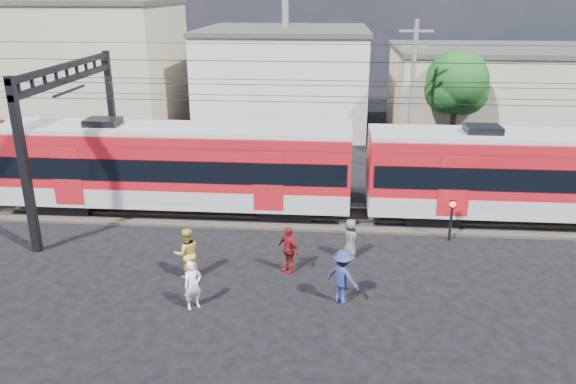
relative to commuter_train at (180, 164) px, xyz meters
name	(u,v)px	position (x,y,z in m)	size (l,w,h in m)	color
ground	(275,308)	(5.21, -8.00, -2.40)	(120.00, 120.00, 0.00)	black
track_bed	(293,215)	(5.21, 0.00, -2.34)	(70.00, 3.40, 0.12)	#2D2823
rail_near	(291,219)	(5.21, -0.75, -2.22)	(70.00, 0.12, 0.12)	#59544C
rail_far	(294,207)	(5.21, 0.75, -2.22)	(70.00, 0.12, 0.12)	#59544C
commuter_train	(180,164)	(0.00, 0.00, 0.00)	(50.30, 3.08, 4.17)	black
catenary	(100,104)	(-3.44, 0.00, 2.73)	(70.00, 9.30, 7.52)	black
building_west	(77,67)	(-11.79, 16.00, 2.25)	(14.28, 10.20, 9.30)	tan
building_midwest	(285,77)	(3.21, 19.00, 1.25)	(12.24, 12.24, 7.30)	beige
building_mideast	(510,93)	(19.21, 16.00, 0.75)	(16.32, 10.20, 6.30)	tan
utility_pole_mid	(412,95)	(11.21, 7.00, 2.13)	(1.80, 0.24, 8.50)	slate
tree_near	(460,84)	(14.39, 10.09, 2.26)	(3.82, 3.64, 6.72)	#382619
pedestrian_a	(193,285)	(2.54, -8.21, -1.56)	(0.61, 0.40, 1.69)	white
pedestrian_b	(187,253)	(1.81, -6.13, -1.45)	(0.93, 0.72, 1.91)	gold
pedestrian_c	(343,277)	(7.43, -7.45, -1.45)	(1.23, 0.71, 1.91)	navy
pedestrian_d	(288,249)	(5.45, -5.40, -1.50)	(1.06, 0.44, 1.80)	maroon
pedestrian_e	(350,239)	(7.77, -4.03, -1.60)	(0.78, 0.51, 1.60)	#54545A
crossing_signal	(452,213)	(11.98, -2.10, -1.15)	(0.26, 0.26, 1.80)	black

